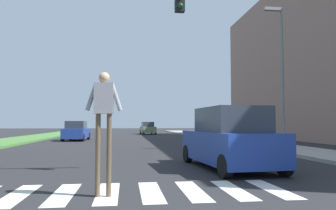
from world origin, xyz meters
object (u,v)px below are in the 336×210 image
at_px(suv_crossing, 229,140).
at_px(sedan_midblock, 76,131).
at_px(street_lamp_right, 280,64).
at_px(sedan_distant, 148,128).
at_px(pedestrian_performer, 104,113).

height_order(suv_crossing, sedan_midblock, suv_crossing).
bearing_deg(street_lamp_right, suv_crossing, -128.77).
distance_m(street_lamp_right, sedan_distant, 28.91).
distance_m(street_lamp_right, sedan_midblock, 17.91).
xyz_separation_m(suv_crossing, sedan_distant, (-0.39, 34.13, -0.16)).
bearing_deg(suv_crossing, street_lamp_right, 51.23).
distance_m(pedestrian_performer, sedan_distant, 37.91).
distance_m(street_lamp_right, suv_crossing, 8.47).
height_order(pedestrian_performer, suv_crossing, pedestrian_performer).
height_order(street_lamp_right, pedestrian_performer, street_lamp_right).
xyz_separation_m(suv_crossing, sedan_midblock, (-7.53, 18.39, -0.16)).
relative_size(pedestrian_performer, suv_crossing, 0.53).
bearing_deg(pedestrian_performer, sedan_midblock, 99.70).
bearing_deg(pedestrian_performer, street_lamp_right, 48.21).
relative_size(pedestrian_performer, sedan_midblock, 0.59).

